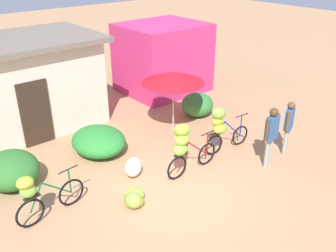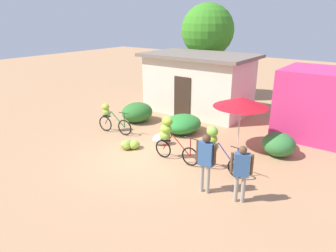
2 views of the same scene
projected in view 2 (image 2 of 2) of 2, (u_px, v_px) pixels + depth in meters
ground_plane at (145, 158)px, 10.86m from camera, size 60.00×60.00×0.00m
building_low at (198, 83)px, 15.77m from camera, size 5.44×3.40×2.92m
shop_pink at (323, 104)px, 12.38m from camera, size 3.20×2.80×2.73m
tree_behind_building at (208, 31)px, 17.76m from camera, size 3.01×3.01×5.40m
hedge_bush_front_left at (136, 112)px, 14.92m from camera, size 0.96×1.10×0.67m
hedge_bush_front_right at (137, 112)px, 14.50m from camera, size 1.35×1.51×0.89m
hedge_bush_mid at (183, 124)px, 13.16m from camera, size 1.49×1.74×0.74m
hedge_bush_by_door at (279, 144)px, 10.95m from camera, size 1.15×1.11×0.83m
market_umbrella at (241, 102)px, 11.03m from camera, size 1.97×1.97×1.98m
bicycle_leftmost at (110, 116)px, 13.08m from camera, size 1.68×0.35×1.22m
bicycle_near_pile at (169, 135)px, 10.49m from camera, size 1.74×0.44×1.51m
bicycle_center_loaded at (215, 145)px, 9.77m from camera, size 1.66×0.45×1.45m
banana_pile_on_ground at (130, 145)px, 11.57m from camera, size 0.74×0.78×0.35m
produce_sack at (162, 139)px, 11.94m from camera, size 0.80×0.81×0.44m
person_vendor at (241, 168)px, 7.99m from camera, size 0.54×0.34×1.61m
person_bystander at (206, 157)px, 8.42m from camera, size 0.58×0.24×1.73m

